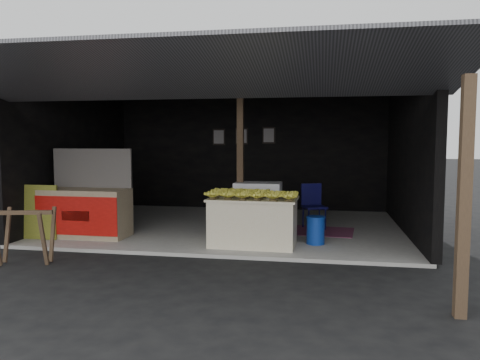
% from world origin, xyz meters
% --- Properties ---
extents(ground, '(80.00, 80.00, 0.00)m').
position_xyz_m(ground, '(0.00, 0.00, 0.00)').
color(ground, black).
rests_on(ground, ground).
extents(concrete_slab, '(7.00, 5.00, 0.06)m').
position_xyz_m(concrete_slab, '(0.00, 2.50, 0.03)').
color(concrete_slab, gray).
rests_on(concrete_slab, ground).
extents(shophouse, '(7.40, 7.29, 3.02)m').
position_xyz_m(shophouse, '(0.00, 2.82, 2.10)').
color(shophouse, black).
rests_on(shophouse, ground).
extents(banana_table, '(1.49, 0.94, 0.81)m').
position_xyz_m(banana_table, '(0.72, 0.76, 0.47)').
color(banana_table, silver).
rests_on(banana_table, concrete_slab).
extents(banana_pile, '(1.37, 0.85, 0.16)m').
position_xyz_m(banana_pile, '(0.72, 0.76, 0.95)').
color(banana_pile, yellow).
rests_on(banana_pile, banana_table).
extents(white_crate, '(0.87, 0.60, 0.97)m').
position_xyz_m(white_crate, '(0.66, 1.82, 0.55)').
color(white_crate, white).
rests_on(white_crate, concrete_slab).
extents(neighbor_stall, '(1.57, 0.72, 1.62)m').
position_xyz_m(neighbor_stall, '(-2.42, 0.93, 0.55)').
color(neighbor_stall, '#998466').
rests_on(neighbor_stall, concrete_slab).
extents(green_signboard, '(0.65, 0.12, 0.98)m').
position_xyz_m(green_signboard, '(-3.12, 0.58, 0.55)').
color(green_signboard, black).
rests_on(green_signboard, concrete_slab).
extents(sawhorse, '(0.87, 0.86, 0.81)m').
position_xyz_m(sawhorse, '(-2.44, -0.85, 0.51)').
color(sawhorse, brown).
rests_on(sawhorse, ground).
extents(water_barrel, '(0.30, 0.30, 0.45)m').
position_xyz_m(water_barrel, '(1.76, 1.04, 0.28)').
color(water_barrel, navy).
rests_on(water_barrel, concrete_slab).
extents(plastic_chair, '(0.55, 0.55, 0.90)m').
position_xyz_m(plastic_chair, '(1.68, 2.49, 0.59)').
color(plastic_chair, '#0C0B3C').
rests_on(plastic_chair, concrete_slab).
extents(magenta_rug, '(1.59, 1.14, 0.01)m').
position_xyz_m(magenta_rug, '(1.72, 2.18, 0.07)').
color(magenta_rug, '#751A53').
rests_on(magenta_rug, concrete_slab).
extents(picture_frames, '(1.62, 0.04, 0.46)m').
position_xyz_m(picture_frames, '(-0.17, 4.89, 1.93)').
color(picture_frames, black).
rests_on(picture_frames, shophouse).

